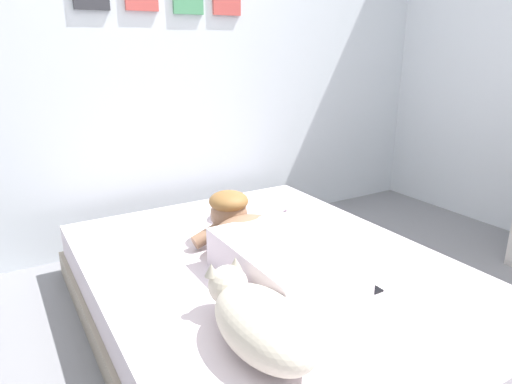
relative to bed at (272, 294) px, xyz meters
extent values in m
plane|color=gray|center=(-0.01, -0.49, -0.15)|extent=(12.33, 12.33, 0.00)
cube|color=silver|center=(-0.01, 1.25, 1.10)|extent=(4.16, 0.10, 2.50)
cube|color=gray|center=(0.00, 0.00, -0.08)|extent=(1.59, 2.08, 0.13)
cube|color=silver|center=(0.00, 0.00, 0.07)|extent=(1.54, 2.02, 0.17)
ellipsoid|color=silver|center=(0.26, 0.61, 0.21)|extent=(0.52, 0.32, 0.11)
cube|color=silver|center=(-0.05, -0.16, 0.24)|extent=(0.42, 0.64, 0.18)
ellipsoid|color=#8C664C|center=(-0.05, 0.18, 0.26)|extent=(0.32, 0.20, 0.16)
sphere|color=#8C664C|center=(-0.05, 0.34, 0.30)|extent=(0.19, 0.19, 0.19)
ellipsoid|color=olive|center=(-0.05, 0.34, 0.37)|extent=(0.20, 0.20, 0.10)
cylinder|color=#8C664C|center=(-0.15, 0.32, 0.23)|extent=(0.23, 0.07, 0.14)
cylinder|color=#8C664C|center=(0.05, 0.32, 0.23)|extent=(0.23, 0.07, 0.14)
ellipsoid|color=beige|center=(-0.37, -0.52, 0.25)|extent=(0.26, 0.48, 0.20)
sphere|color=beige|center=(-0.36, -0.26, 0.27)|extent=(0.15, 0.15, 0.15)
cone|color=#A79F8E|center=(-0.42, -0.24, 0.34)|extent=(0.05, 0.05, 0.05)
cone|color=#A79F8E|center=(-0.32, -0.24, 0.34)|extent=(0.05, 0.05, 0.05)
cylinder|color=white|center=(0.25, 0.33, 0.19)|extent=(0.09, 0.09, 0.07)
torus|color=white|center=(0.30, 0.33, 0.19)|extent=(0.05, 0.01, 0.05)
cube|color=black|center=(0.23, -0.37, 0.16)|extent=(0.07, 0.14, 0.01)
camera|label=1|loc=(-1.04, -1.59, 1.12)|focal=31.85mm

